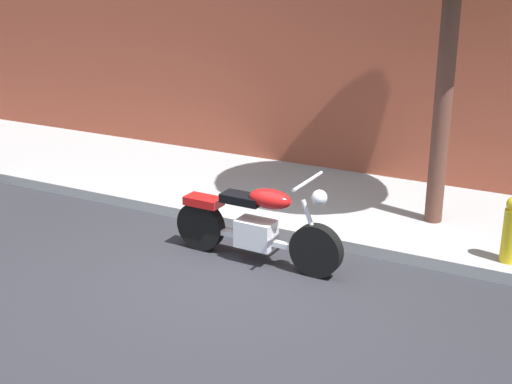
% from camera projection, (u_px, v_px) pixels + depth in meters
% --- Properties ---
extents(ground_plane, '(60.00, 60.00, 0.00)m').
position_uv_depth(ground_plane, '(224.00, 276.00, 7.80)').
color(ground_plane, '#28282D').
extents(sidewalk, '(25.49, 2.64, 0.14)m').
position_uv_depth(sidewalk, '(316.00, 201.00, 9.91)').
color(sidewalk, '#9B9B9B').
rests_on(sidewalk, ground).
extents(motorcycle, '(2.11, 0.70, 1.10)m').
position_uv_depth(motorcycle, '(256.00, 226.00, 8.03)').
color(motorcycle, black).
rests_on(motorcycle, ground).
extents(fire_hydrant, '(0.20, 0.20, 0.91)m').
position_uv_depth(fire_hydrant, '(511.00, 235.00, 7.74)').
color(fire_hydrant, gold).
rests_on(fire_hydrant, ground).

